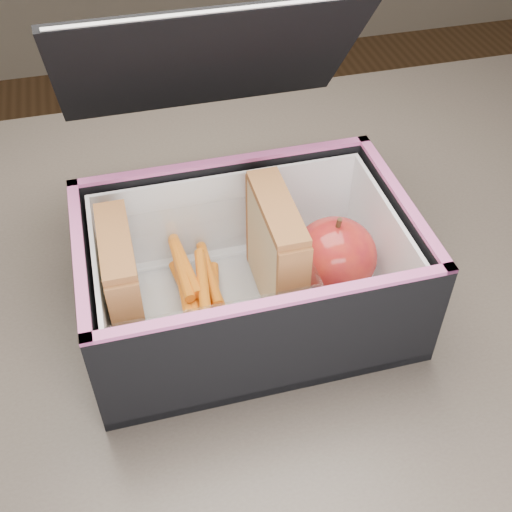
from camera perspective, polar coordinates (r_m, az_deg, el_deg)
The scene contains 8 objects.
kitchen_table at distance 0.73m, azimuth 4.24°, elevation -7.15°, with size 1.20×0.80×0.75m.
lunch_bag at distance 0.59m, azimuth -0.83°, elevation -0.48°, with size 0.30×0.32×0.26m.
plastic_tub at distance 0.59m, azimuth -4.80°, elevation -2.38°, with size 0.19×0.13×0.08m, color white, non-canonical shape.
sandwich_left at distance 0.58m, azimuth -11.74°, elevation -2.33°, with size 0.03×0.10×0.11m.
sandwich_right at distance 0.59m, azimuth 1.78°, elevation 0.34°, with size 0.03×0.10×0.12m.
carrot_sticks at distance 0.62m, azimuth -5.29°, elevation -2.71°, with size 0.05×0.15×0.03m.
paper_napkin at distance 0.64m, azimuth 6.35°, elevation -2.86°, with size 0.07×0.07×0.01m, color white.
red_apple at distance 0.61m, azimuth 7.02°, elevation -0.01°, with size 0.08×0.08×0.08m.
Camera 1 is at (-0.17, -0.43, 1.23)m, focal length 45.00 mm.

